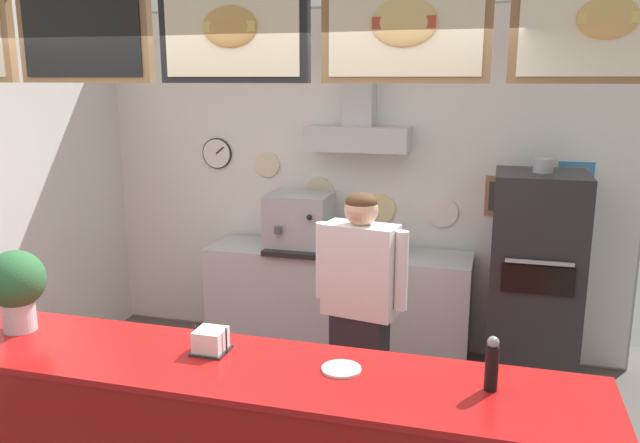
# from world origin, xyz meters

# --- Properties ---
(back_wall_assembly) EXTENTS (4.58, 2.65, 2.88)m
(back_wall_assembly) POSITION_xyz_m (0.01, 2.17, 1.54)
(back_wall_assembly) COLOR #9E9E99
(back_wall_assembly) RESTS_ON ground_plane
(back_prep_counter) EXTENTS (2.18, 0.56, 0.92)m
(back_prep_counter) POSITION_xyz_m (-0.05, 1.93, 0.45)
(back_prep_counter) COLOR #B7BABF
(back_prep_counter) RESTS_ON ground_plane
(pizza_oven) EXTENTS (0.64, 0.68, 1.75)m
(pizza_oven) POSITION_xyz_m (1.49, 1.77, 0.83)
(pizza_oven) COLOR #232326
(pizza_oven) RESTS_ON ground_plane
(shop_worker) EXTENTS (0.60, 0.30, 1.63)m
(shop_worker) POSITION_xyz_m (0.40, 0.76, 0.88)
(shop_worker) COLOR #232328
(shop_worker) RESTS_ON ground_plane
(espresso_machine) EXTENTS (0.51, 0.52, 0.47)m
(espresso_machine) POSITION_xyz_m (-0.36, 1.91, 1.15)
(espresso_machine) COLOR #A3A5AD
(espresso_machine) RESTS_ON back_prep_counter
(potted_basil) EXTENTS (0.17, 0.17, 0.21)m
(potted_basil) POSITION_xyz_m (0.42, 1.94, 1.03)
(potted_basil) COLOR #9E563D
(potted_basil) RESTS_ON back_prep_counter
(potted_oregano) EXTENTS (0.19, 0.19, 0.23)m
(potted_oregano) POSITION_xyz_m (-0.05, 1.94, 1.06)
(potted_oregano) COLOR #9E563D
(potted_oregano) RESTS_ON back_prep_counter
(pepper_grinder) EXTENTS (0.05, 0.05, 0.23)m
(pepper_grinder) POSITION_xyz_m (1.21, -0.47, 1.17)
(pepper_grinder) COLOR black
(pepper_grinder) RESTS_ON service_counter
(condiment_plate) EXTENTS (0.17, 0.17, 0.01)m
(condiment_plate) POSITION_xyz_m (0.57, -0.46, 1.06)
(condiment_plate) COLOR white
(condiment_plate) RESTS_ON service_counter
(napkin_holder) EXTENTS (0.17, 0.16, 0.13)m
(napkin_holder) POSITION_xyz_m (-0.06, -0.43, 1.11)
(napkin_holder) COLOR #262628
(napkin_holder) RESTS_ON service_counter
(basil_vase) EXTENTS (0.29, 0.29, 0.42)m
(basil_vase) POSITION_xyz_m (-1.10, -0.45, 1.29)
(basil_vase) COLOR silver
(basil_vase) RESTS_ON service_counter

